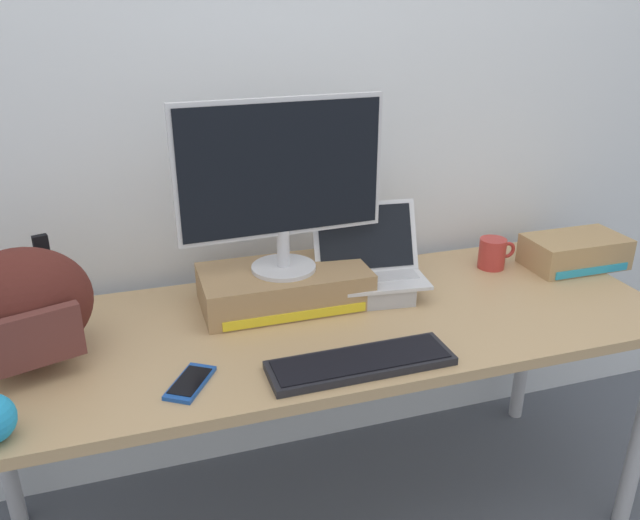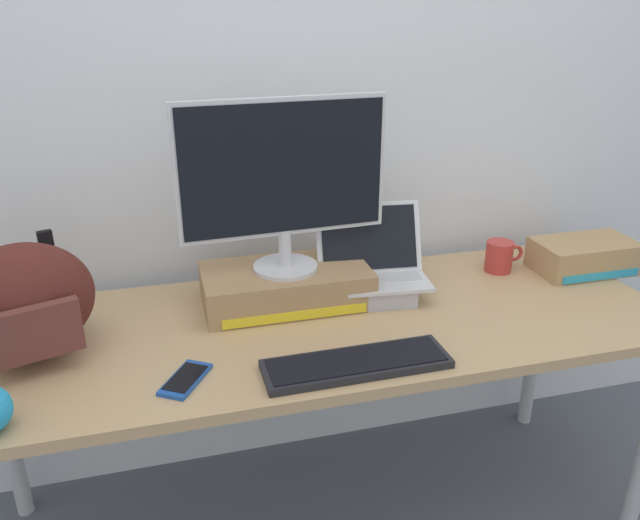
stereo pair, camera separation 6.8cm
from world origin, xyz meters
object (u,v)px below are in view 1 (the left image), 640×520
at_px(cell_phone, 190,383).
at_px(open_laptop, 369,277).
at_px(external_keyboard, 361,363).
at_px(toner_box_yellow, 284,286).
at_px(toner_box_cyan, 575,251).
at_px(messenger_backpack, 20,308).
at_px(desktop_monitor, 282,179).
at_px(coffee_mug, 493,253).

bearing_deg(cell_phone, open_laptop, 61.75).
distance_m(open_laptop, external_keyboard, 0.41).
xyz_separation_m(toner_box_yellow, cell_phone, (-0.31, -0.34, -0.05)).
relative_size(toner_box_yellow, toner_box_cyan, 1.48).
bearing_deg(external_keyboard, toner_box_yellow, 102.25).
bearing_deg(open_laptop, cell_phone, -144.34).
bearing_deg(toner_box_yellow, messenger_backpack, -170.52).
distance_m(toner_box_yellow, desktop_monitor, 0.32).
bearing_deg(coffee_mug, toner_box_cyan, -14.36).
xyz_separation_m(desktop_monitor, messenger_backpack, (-0.67, -0.11, -0.23)).
height_order(toner_box_yellow, desktop_monitor, desktop_monitor).
xyz_separation_m(external_keyboard, toner_box_cyan, (0.89, 0.36, 0.04)).
relative_size(toner_box_yellow, cell_phone, 2.97).
distance_m(desktop_monitor, open_laptop, 0.41).
height_order(open_laptop, coffee_mug, open_laptop).
bearing_deg(toner_box_cyan, coffee_mug, 165.64).
bearing_deg(messenger_backpack, coffee_mug, -11.88).
height_order(toner_box_yellow, cell_phone, toner_box_yellow).
relative_size(open_laptop, messenger_backpack, 0.85).
bearing_deg(toner_box_cyan, cell_phone, -166.25).
distance_m(desktop_monitor, external_keyboard, 0.54).
bearing_deg(toner_box_yellow, external_keyboard, -77.21).
height_order(open_laptop, messenger_backpack, messenger_backpack).
bearing_deg(coffee_mug, open_laptop, -172.09).
relative_size(open_laptop, external_keyboard, 0.74).
height_order(toner_box_yellow, open_laptop, open_laptop).
relative_size(external_keyboard, toner_box_cyan, 1.42).
bearing_deg(messenger_backpack, toner_box_yellow, -8.82).
bearing_deg(external_keyboard, toner_box_cyan, 21.65).
distance_m(messenger_backpack, cell_phone, 0.45).
bearing_deg(cell_phone, toner_box_cyan, 46.05).
relative_size(desktop_monitor, coffee_mug, 4.49).
height_order(desktop_monitor, messenger_backpack, desktop_monitor).
xyz_separation_m(external_keyboard, messenger_backpack, (-0.76, 0.28, 0.13)).
bearing_deg(cell_phone, messenger_backpack, 179.91).
xyz_separation_m(open_laptop, external_keyboard, (-0.17, -0.37, -0.04)).
xyz_separation_m(toner_box_yellow, external_keyboard, (0.09, -0.39, -0.04)).
xyz_separation_m(open_laptop, cell_phone, (-0.57, -0.32, -0.05)).
distance_m(desktop_monitor, coffee_mug, 0.78).
xyz_separation_m(coffee_mug, toner_box_cyan, (0.27, -0.07, -0.00)).
relative_size(toner_box_yellow, desktop_monitor, 0.82).
relative_size(toner_box_yellow, open_laptop, 1.41).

